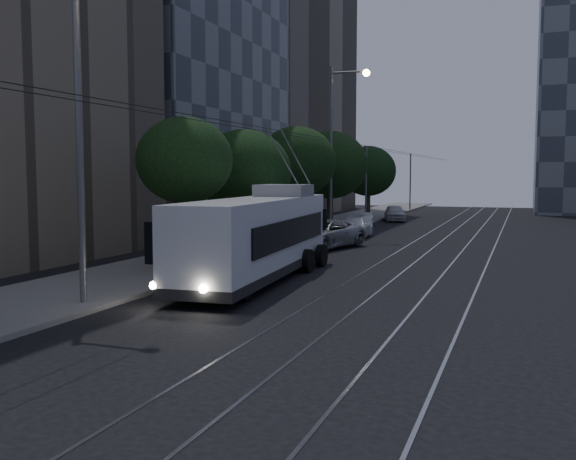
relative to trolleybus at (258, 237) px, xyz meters
The scene contains 19 objects.
ground 4.63m from the trolleybus, 48.20° to the right, with size 120.00×120.00×0.00m, color black.
sidewalk 17.44m from the trolleybus, 105.35° to the left, with size 5.00×90.00×0.15m, color slate.
tram_rails 17.68m from the trolleybus, 72.14° to the left, with size 4.52×90.00×0.02m.
overhead_wires 16.99m from the trolleybus, 97.06° to the left, with size 2.23×90.00×6.00m.
building_glass_mid 27.40m from the trolleybus, 130.64° to the left, with size 14.40×18.40×26.80m.
building_tan_far 44.85m from the trolleybus, 112.56° to the left, with size 14.40×22.40×34.80m.
trolleybus is the anchor object (origin of this frame).
pickup_silver 10.32m from the trolleybus, 94.36° to the left, with size 2.50×5.42×1.51m, color #A3A6AA.
car_white_a 11.93m from the trolleybus, 96.76° to the left, with size 1.63×4.05×1.38m, color silver.
car_white_b 16.29m from the trolleybus, 92.12° to the left, with size 1.81×4.46×1.30m, color white.
car_white_c 21.70m from the trolleybus, 93.70° to the left, with size 1.28×3.67×1.21m, color silver.
car_white_d 30.98m from the trolleybus, 91.78° to the left, with size 1.61×4.01×1.36m, color silver.
tree_1 4.68m from the trolleybus, 163.34° to the left, with size 3.82×3.82×6.13m.
tree_2 8.02m from the trolleybus, 117.99° to the left, with size 4.55×4.55×6.00m.
tree_3 15.27m from the trolleybus, 104.20° to the left, with size 4.64×4.64×6.68m.
tree_4 21.67m from the trolleybus, 99.65° to the left, with size 5.17×5.17×6.81m.
tree_5 32.80m from the trolleybus, 96.32° to the left, with size 4.75×4.75×6.26m.
streetlamp_near 7.84m from the trolleybus, 112.01° to the right, with size 2.31×0.44×9.46m.
streetlamp_far 17.67m from the trolleybus, 96.34° to the left, with size 2.51×0.44×10.43m.
Camera 1 is at (6.18, -18.10, 3.86)m, focal length 40.00 mm.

